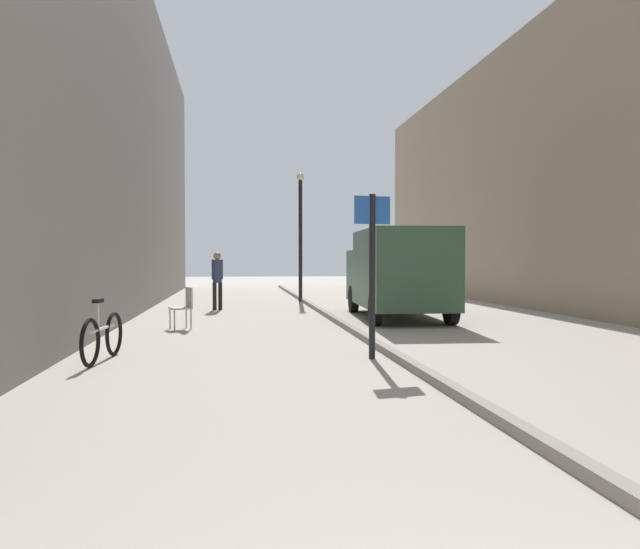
# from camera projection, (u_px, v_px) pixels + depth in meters

# --- Properties ---
(ground_plane) EXTENTS (80.00, 80.00, 0.00)m
(ground_plane) POSITION_uv_depth(u_px,v_px,m) (277.00, 330.00, 13.05)
(ground_plane) COLOR #A8A093
(building_facade_left) EXTENTS (2.94, 40.00, 10.32)m
(building_facade_left) POSITION_uv_depth(u_px,v_px,m) (31.00, 86.00, 12.18)
(building_facade_left) COLOR slate
(building_facade_left) RESTS_ON ground_plane
(kerb_strip) EXTENTS (0.16, 40.00, 0.12)m
(kerb_strip) POSITION_uv_depth(u_px,v_px,m) (347.00, 327.00, 13.27)
(kerb_strip) COLOR gray
(kerb_strip) RESTS_ON ground_plane
(pedestrian_main_foreground) EXTENTS (0.34, 0.26, 1.79)m
(pedestrian_main_foreground) POSITION_uv_depth(u_px,v_px,m) (217.00, 277.00, 18.26)
(pedestrian_main_foreground) COLOR black
(pedestrian_main_foreground) RESTS_ON ground_plane
(delivery_van) EXTENTS (2.33, 5.26, 2.33)m
(delivery_van) POSITION_uv_depth(u_px,v_px,m) (398.00, 271.00, 15.75)
(delivery_van) COLOR #335138
(delivery_van) RESTS_ON ground_plane
(street_sign_post) EXTENTS (0.60, 0.13, 2.60)m
(street_sign_post) POSITION_uv_depth(u_px,v_px,m) (372.00, 261.00, 9.31)
(street_sign_post) COLOR black
(street_sign_post) RESTS_ON ground_plane
(lamp_post) EXTENTS (0.28, 0.28, 4.76)m
(lamp_post) POSITION_uv_depth(u_px,v_px,m) (300.00, 228.00, 21.83)
(lamp_post) COLOR black
(lamp_post) RESTS_ON ground_plane
(bicycle_leaning) EXTENTS (0.28, 1.76, 0.98)m
(bicycle_leaning) POSITION_uv_depth(u_px,v_px,m) (103.00, 337.00, 9.10)
(bicycle_leaning) COLOR black
(bicycle_leaning) RESTS_ON ground_plane
(cafe_chair_near_window) EXTENTS (0.57, 0.57, 0.94)m
(cafe_chair_near_window) POSITION_uv_depth(u_px,v_px,m) (184.00, 305.00, 13.33)
(cafe_chair_near_window) COLOR #B7B2A8
(cafe_chair_near_window) RESTS_ON ground_plane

